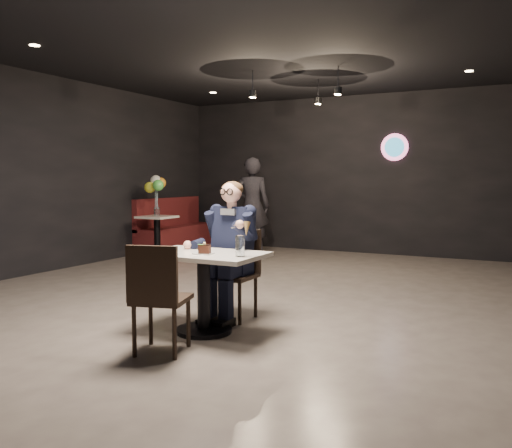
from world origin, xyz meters
The scene contains 17 objects.
floor centered at (0.00, 0.00, 0.00)m, with size 9.00×9.00×0.00m, color gray.
wall_sign centered at (0.80, 4.47, 2.00)m, with size 0.50×0.06×0.50m, color pink, non-canonical shape.
pendant_lights centered at (0.00, 2.00, 2.88)m, with size 1.40×1.20×0.36m, color black.
main_table centered at (0.42, -1.45, 0.38)m, with size 1.10×0.70×0.75m, color white.
chair_far centered at (0.42, -0.90, 0.46)m, with size 0.42×0.46×0.92m, color black.
chair_near centered at (0.42, -2.08, 0.46)m, with size 0.42×0.46×0.92m, color black.
seated_man centered at (0.42, -0.90, 0.72)m, with size 0.60×0.80×1.44m, color black.
dessert_plate centered at (0.47, -1.51, 0.76)m, with size 0.21×0.21×0.01m, color white.
cake_slice centered at (0.50, -1.55, 0.80)m, with size 0.10×0.08×0.07m, color black.
mint_leaf centered at (0.48, -1.58, 0.84)m, with size 0.06×0.04×0.01m, color #327C28.
sundae_glass centered at (0.84, -1.50, 0.84)m, with size 0.08×0.08×0.18m, color silver.
wafer_cone centered at (0.89, -1.47, 0.99)m, with size 0.06×0.06×0.12m, color tan.
booth_bench centered at (-3.25, 3.25, 0.52)m, with size 0.52×2.07×1.04m, color #480F17.
side_table centered at (-2.95, 2.25, 0.36)m, with size 0.58×0.58×0.72m, color white.
balloon_vase centered at (-2.95, 2.25, 0.83)m, with size 0.11×0.11×0.16m, color silver.
balloon_bunch centered at (-2.95, 2.25, 1.20)m, with size 0.36×0.36×0.60m, color yellow.
passerby centered at (-1.60, 3.40, 0.91)m, with size 0.66×0.44×1.82m, color black.
Camera 1 is at (3.11, -5.62, 1.44)m, focal length 38.00 mm.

